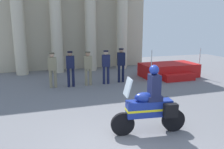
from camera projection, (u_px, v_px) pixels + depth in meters
colonnade_backdrop at (72, 9)px, 14.02m from camera, size 10.01×1.55×7.02m
reviewing_stand at (169, 70)px, 12.79m from camera, size 3.13×2.13×1.64m
officer_in_row_0 at (52, 67)px, 10.45m from camera, size 0.40×0.27×1.66m
officer_in_row_1 at (70, 66)px, 10.59m from camera, size 0.40×0.27×1.69m
officer_in_row_2 at (88, 66)px, 10.85m from camera, size 0.40×0.27×1.65m
officer_in_row_3 at (106, 64)px, 11.11m from camera, size 0.40×0.27×1.68m
officer_in_row_4 at (121, 62)px, 11.45m from camera, size 0.40×0.27×1.74m
motorcycle_with_rider at (152, 105)px, 6.08m from camera, size 2.09×0.74×1.90m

